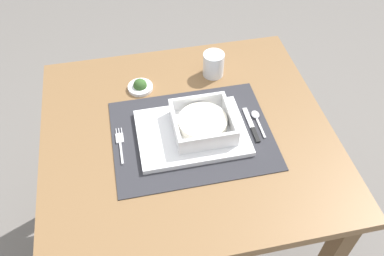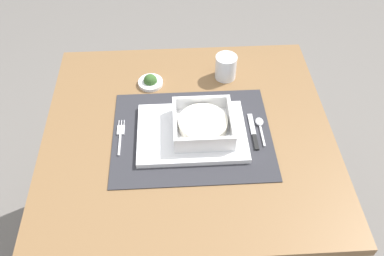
% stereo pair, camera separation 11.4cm
% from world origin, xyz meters
% --- Properties ---
extents(ground_plane, '(6.00, 6.00, 0.00)m').
position_xyz_m(ground_plane, '(0.00, 0.00, 0.00)').
color(ground_plane, slate).
extents(dining_table, '(0.84, 0.79, 0.71)m').
position_xyz_m(dining_table, '(0.00, 0.00, 0.60)').
color(dining_table, brown).
rests_on(dining_table, ground).
extents(placemat, '(0.46, 0.36, 0.00)m').
position_xyz_m(placemat, '(0.01, -0.02, 0.71)').
color(placemat, '#2D2D33').
rests_on(placemat, dining_table).
extents(serving_plate, '(0.31, 0.23, 0.02)m').
position_xyz_m(serving_plate, '(0.01, -0.02, 0.72)').
color(serving_plate, white).
rests_on(serving_plate, placemat).
extents(porridge_bowl, '(0.17, 0.17, 0.05)m').
position_xyz_m(porridge_bowl, '(0.04, -0.02, 0.75)').
color(porridge_bowl, white).
rests_on(porridge_bowl, serving_plate).
extents(fork, '(0.02, 0.13, 0.00)m').
position_xyz_m(fork, '(-0.19, -0.01, 0.72)').
color(fork, silver).
rests_on(fork, placemat).
extents(spoon, '(0.02, 0.11, 0.01)m').
position_xyz_m(spoon, '(0.21, 0.01, 0.72)').
color(spoon, silver).
rests_on(spoon, placemat).
extents(butter_knife, '(0.01, 0.14, 0.01)m').
position_xyz_m(butter_knife, '(0.19, -0.03, 0.72)').
color(butter_knife, black).
rests_on(butter_knife, placemat).
extents(drinking_glass, '(0.07, 0.07, 0.08)m').
position_xyz_m(drinking_glass, '(0.13, 0.23, 0.75)').
color(drinking_glass, white).
rests_on(drinking_glass, dining_table).
extents(condiment_saucer, '(0.08, 0.08, 0.04)m').
position_xyz_m(condiment_saucer, '(-0.11, 0.21, 0.72)').
color(condiment_saucer, white).
rests_on(condiment_saucer, dining_table).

